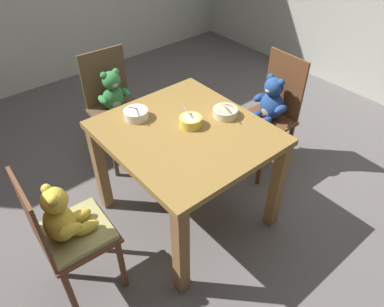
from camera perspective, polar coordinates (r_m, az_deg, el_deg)
name	(u,v)px	position (r m, az deg, el deg)	size (l,w,h in m)	color
ground_plane	(187,214)	(2.73, -0.82, -9.47)	(5.20, 5.20, 0.04)	#5F5A59
dining_table	(186,146)	(2.28, -0.96, 1.11)	(0.99, 0.91, 0.74)	olive
teddy_chair_near_front	(66,227)	(2.03, -19.19, -10.80)	(0.39, 0.39, 0.91)	brown
teddy_chair_near_left	(114,100)	(2.97, -12.06, 8.21)	(0.44, 0.43, 0.90)	brown
teddy_chair_far_center	(270,107)	(2.85, 12.19, 7.11)	(0.39, 0.40, 0.94)	brown
porridge_bowl_cream_far_center	(225,112)	(2.33, 5.23, 6.48)	(0.16, 0.16, 0.13)	beige
porridge_bowl_yellow_center	(191,121)	(2.23, -0.23, 5.10)	(0.15, 0.14, 0.13)	yellow
porridge_bowl_white_near_left	(136,114)	(2.33, -8.77, 6.16)	(0.15, 0.15, 0.13)	silver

